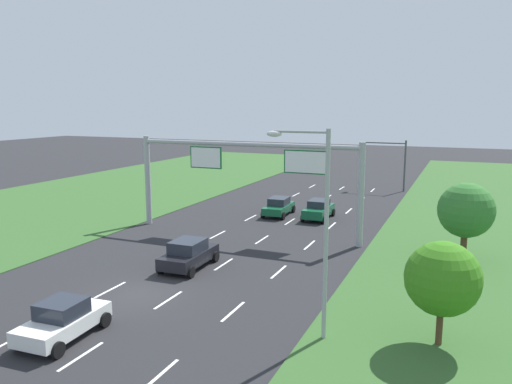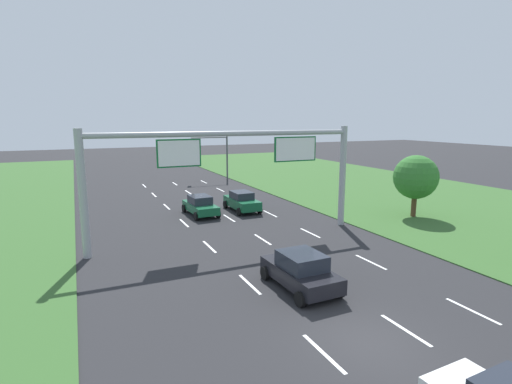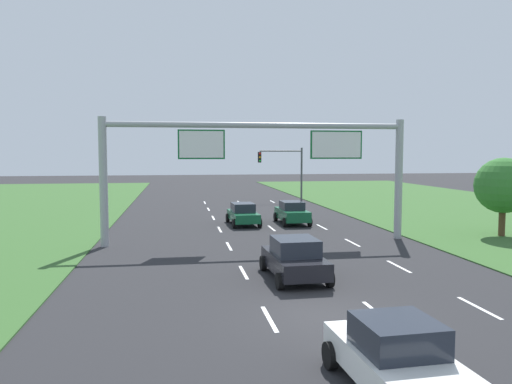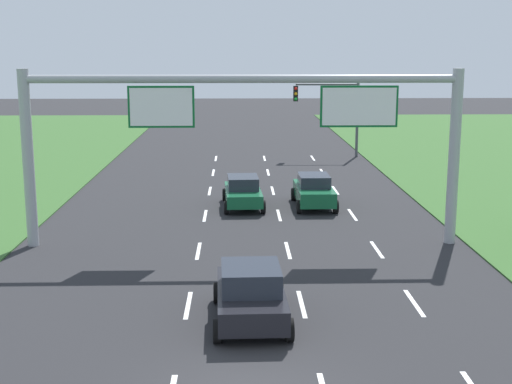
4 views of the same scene
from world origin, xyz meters
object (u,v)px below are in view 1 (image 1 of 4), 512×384
at_px(street_lamp, 317,216).
at_px(car_lead_silver, 319,209).
at_px(car_near_red, 63,320).
at_px(roadside_tree_mid, 466,210).
at_px(car_far_ahead, 189,254).
at_px(traffic_light_mast, 387,156).
at_px(sign_gantry, 247,168).
at_px(car_mid_lane, 279,206).
at_px(roadside_tree_near, 443,279).

bearing_deg(street_lamp, car_lead_silver, 105.55).
height_order(car_near_red, roadside_tree_mid, roadside_tree_mid).
bearing_deg(car_near_red, car_far_ahead, 86.50).
bearing_deg(traffic_light_mast, sign_gantry, -105.06).
xyz_separation_m(car_lead_silver, car_far_ahead, (-3.45, -15.25, 0.03)).
height_order(car_near_red, traffic_light_mast, traffic_light_mast).
bearing_deg(roadside_tree_mid, car_mid_lane, 153.36).
height_order(traffic_light_mast, roadside_tree_mid, traffic_light_mast).
height_order(car_far_ahead, roadside_tree_mid, roadside_tree_mid).
distance_m(car_near_red, traffic_light_mast, 42.27).
height_order(car_mid_lane, street_lamp, street_lamp).
xyz_separation_m(car_far_ahead, roadside_tree_near, (13.99, -4.46, 1.93)).
distance_m(car_lead_silver, traffic_light_mast, 17.20).
xyz_separation_m(car_lead_silver, sign_gantry, (-3.39, -6.96, 4.07)).
bearing_deg(car_far_ahead, roadside_tree_near, -19.27).
distance_m(sign_gantry, traffic_light_mast, 24.48).
bearing_deg(car_mid_lane, sign_gantry, -91.27).
distance_m(car_near_red, street_lamp, 11.09).
bearing_deg(roadside_tree_near, sign_gantry, 137.53).
xyz_separation_m(car_near_red, roadside_tree_near, (14.10, 5.28, 1.98)).
bearing_deg(car_lead_silver, sign_gantry, -116.41).
height_order(car_mid_lane, sign_gantry, sign_gantry).
xyz_separation_m(car_mid_lane, traffic_light_mast, (6.51, 16.67, 3.09)).
xyz_separation_m(car_far_ahead, roadside_tree_mid, (14.71, 7.82, 2.27)).
height_order(sign_gantry, roadside_tree_near, sign_gantry).
bearing_deg(car_near_red, sign_gantry, 86.61).
relative_size(car_lead_silver, car_mid_lane, 0.99).
relative_size(street_lamp, roadside_tree_near, 2.01).
height_order(street_lamp, roadside_tree_mid, street_lamp).
distance_m(car_lead_silver, street_lamp, 22.15).
bearing_deg(car_far_ahead, traffic_light_mast, 77.03).
relative_size(car_lead_silver, car_far_ahead, 0.98).
bearing_deg(roadside_tree_near, roadside_tree_mid, 86.63).
height_order(car_near_red, sign_gantry, sign_gantry).
height_order(car_lead_silver, car_far_ahead, car_far_ahead).
height_order(car_near_red, car_mid_lane, car_near_red).
bearing_deg(traffic_light_mast, roadside_tree_near, -78.24).
relative_size(car_far_ahead, traffic_light_mast, 0.76).
bearing_deg(sign_gantry, street_lamp, -56.61).
distance_m(street_lamp, roadside_tree_near, 5.39).
bearing_deg(roadside_tree_near, traffic_light_mast, 101.76).
relative_size(car_near_red, roadside_tree_mid, 0.84).
height_order(roadside_tree_near, roadside_tree_mid, roadside_tree_mid).
height_order(street_lamp, roadside_tree_near, street_lamp).
xyz_separation_m(car_mid_lane, roadside_tree_near, (14.07, -19.70, 1.99)).
distance_m(car_near_red, car_far_ahead, 9.74).
relative_size(car_mid_lane, traffic_light_mast, 0.75).
height_order(car_lead_silver, street_lamp, street_lamp).
xyz_separation_m(car_near_red, car_mid_lane, (0.03, 24.98, -0.01)).
bearing_deg(street_lamp, car_far_ahead, 148.48).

